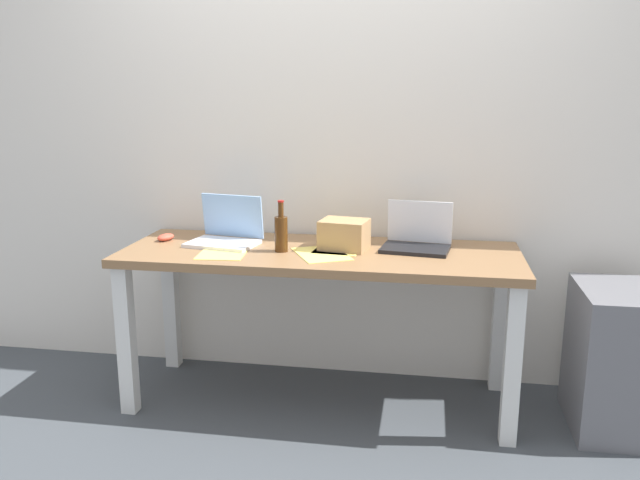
% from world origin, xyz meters
% --- Properties ---
extents(ground_plane, '(8.00, 8.00, 0.00)m').
position_xyz_m(ground_plane, '(0.00, 0.00, 0.00)').
color(ground_plane, '#42474C').
extents(back_wall, '(5.20, 0.08, 2.60)m').
position_xyz_m(back_wall, '(0.00, 0.39, 1.30)').
color(back_wall, silver).
rests_on(back_wall, ground).
extents(desk, '(1.85, 0.66, 0.76)m').
position_xyz_m(desk, '(0.00, 0.00, 0.65)').
color(desk, olive).
rests_on(desk, ground).
extents(laptop_left, '(0.36, 0.29, 0.23)m').
position_xyz_m(laptop_left, '(-0.47, 0.06, 0.81)').
color(laptop_left, silver).
rests_on(laptop_left, desk).
extents(laptop_right, '(0.34, 0.26, 0.22)m').
position_xyz_m(laptop_right, '(0.44, 0.10, 0.80)').
color(laptop_right, black).
rests_on(laptop_right, desk).
extents(beer_bottle, '(0.06, 0.06, 0.24)m').
position_xyz_m(beer_bottle, '(-0.17, -0.05, 0.85)').
color(beer_bottle, '#47280F').
rests_on(beer_bottle, desk).
extents(computer_mouse, '(0.09, 0.12, 0.03)m').
position_xyz_m(computer_mouse, '(-0.79, 0.07, 0.77)').
color(computer_mouse, '#D84C38').
rests_on(computer_mouse, desk).
extents(cardboard_box, '(0.24, 0.21, 0.14)m').
position_xyz_m(cardboard_box, '(0.11, 0.04, 0.83)').
color(cardboard_box, tan).
rests_on(cardboard_box, desk).
extents(paper_sheet_front_left, '(0.24, 0.31, 0.00)m').
position_xyz_m(paper_sheet_front_left, '(-0.43, -0.11, 0.76)').
color(paper_sheet_front_left, '#F4E06B').
rests_on(paper_sheet_front_left, desk).
extents(paper_sheet_center, '(0.32, 0.36, 0.00)m').
position_xyz_m(paper_sheet_center, '(0.02, -0.07, 0.76)').
color(paper_sheet_center, '#F4E06B').
rests_on(paper_sheet_center, desk).
extents(paper_sheet_near_back, '(0.24, 0.31, 0.00)m').
position_xyz_m(paper_sheet_near_back, '(0.09, 0.07, 0.76)').
color(paper_sheet_near_back, '#F4E06B').
rests_on(paper_sheet_near_back, desk).
extents(filing_cabinet, '(0.40, 0.48, 0.65)m').
position_xyz_m(filing_cabinet, '(1.36, -0.04, 0.32)').
color(filing_cabinet, slate).
rests_on(filing_cabinet, ground).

